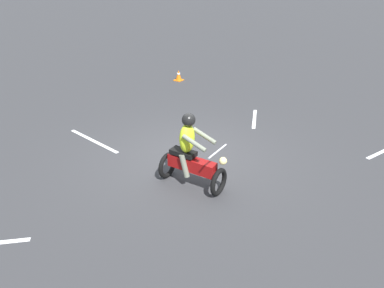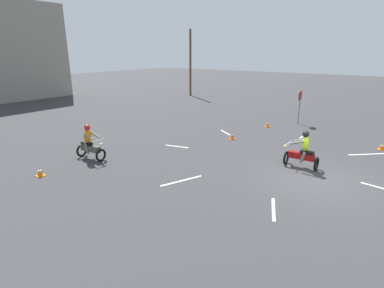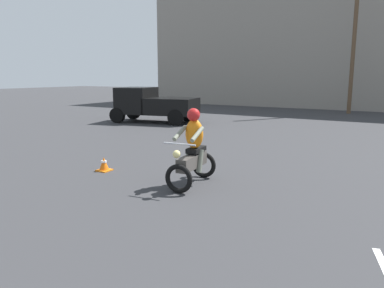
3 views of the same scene
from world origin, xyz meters
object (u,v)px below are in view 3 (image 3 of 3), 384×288
traffic_cone_mid_left (104,164)px  utility_pole_far (355,22)px  motorcycle_rider_background (193,152)px  pickup_truck (153,104)px

traffic_cone_mid_left → utility_pole_far: (3.21, 18.05, 5.23)m
motorcycle_rider_background → utility_pole_far: utility_pole_far is taller
utility_pole_far → traffic_cone_mid_left: bearing=-100.1°
motorcycle_rider_background → pickup_truck: (-7.19, 8.41, 0.20)m
pickup_truck → utility_pole_far: utility_pole_far is taller
pickup_truck → traffic_cone_mid_left: pickup_truck is taller
traffic_cone_mid_left → utility_pole_far: 19.06m
motorcycle_rider_background → traffic_cone_mid_left: bearing=-3.4°
motorcycle_rider_background → utility_pole_far: bearing=-98.1°
motorcycle_rider_background → pickup_truck: size_ratio=0.37×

